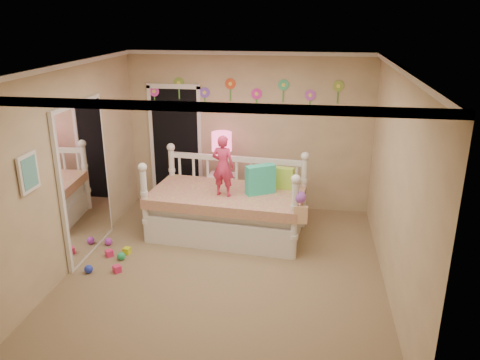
% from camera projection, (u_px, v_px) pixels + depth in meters
% --- Properties ---
extents(floor, '(4.00, 4.50, 0.01)m').
position_uv_depth(floor, '(226.00, 271.00, 6.18)').
color(floor, '#7F684C').
rests_on(floor, ground).
extents(ceiling, '(4.00, 4.50, 0.01)m').
position_uv_depth(ceiling, '(223.00, 67.00, 5.31)').
color(ceiling, white).
rests_on(ceiling, floor).
extents(back_wall, '(4.00, 0.01, 2.60)m').
position_uv_depth(back_wall, '(249.00, 132.00, 7.84)').
color(back_wall, tan).
rests_on(back_wall, floor).
extents(left_wall, '(0.01, 4.50, 2.60)m').
position_uv_depth(left_wall, '(69.00, 169.00, 6.03)').
color(left_wall, tan).
rests_on(left_wall, floor).
extents(right_wall, '(0.01, 4.50, 2.60)m').
position_uv_depth(right_wall, '(396.00, 185.00, 5.47)').
color(right_wall, tan).
rests_on(right_wall, floor).
extents(crown_molding, '(4.00, 4.50, 0.06)m').
position_uv_depth(crown_molding, '(223.00, 69.00, 5.32)').
color(crown_molding, white).
rests_on(crown_molding, ceiling).
extents(daybed, '(2.36, 1.41, 1.23)m').
position_uv_depth(daybed, '(227.00, 196.00, 7.02)').
color(daybed, white).
rests_on(daybed, floor).
extents(pillow_turquoise, '(0.44, 0.35, 0.43)m').
position_uv_depth(pillow_turquoise, '(260.00, 180.00, 6.86)').
color(pillow_turquoise, '#2AD2AD').
rests_on(pillow_turquoise, daybed).
extents(pillow_lime, '(0.36, 0.19, 0.32)m').
position_uv_depth(pillow_lime, '(282.00, 178.00, 7.08)').
color(pillow_lime, '#A8E245').
rests_on(pillow_lime, daybed).
extents(child, '(0.36, 0.27, 0.89)m').
position_uv_depth(child, '(223.00, 166.00, 6.71)').
color(child, '#D3305B').
rests_on(child, daybed).
extents(nightstand, '(0.42, 0.32, 0.69)m').
position_uv_depth(nightstand, '(222.00, 195.00, 7.81)').
color(nightstand, white).
rests_on(nightstand, floor).
extents(table_lamp, '(0.32, 0.32, 0.70)m').
position_uv_depth(table_lamp, '(222.00, 147.00, 7.54)').
color(table_lamp, '#DE1D84').
rests_on(table_lamp, nightstand).
extents(closet_doorway, '(0.90, 0.04, 2.07)m').
position_uv_depth(closet_doorway, '(176.00, 145.00, 8.09)').
color(closet_doorway, black).
rests_on(closet_doorway, back_wall).
extents(flower_decals, '(3.40, 0.02, 0.50)m').
position_uv_depth(flower_decals, '(243.00, 93.00, 7.63)').
color(flower_decals, '#B2668C').
rests_on(flower_decals, back_wall).
extents(mirror_closet, '(0.07, 1.30, 2.10)m').
position_uv_depth(mirror_closet, '(85.00, 180.00, 6.38)').
color(mirror_closet, white).
rests_on(mirror_closet, left_wall).
extents(wall_picture, '(0.05, 0.34, 0.42)m').
position_uv_depth(wall_picture, '(28.00, 173.00, 5.10)').
color(wall_picture, white).
rests_on(wall_picture, left_wall).
extents(hanging_bag, '(0.20, 0.16, 0.36)m').
position_uv_depth(hanging_bag, '(299.00, 208.00, 6.23)').
color(hanging_bag, beige).
rests_on(hanging_bag, daybed).
extents(toy_scatter, '(1.05, 1.44, 0.11)m').
position_uv_depth(toy_scatter, '(95.00, 260.00, 6.34)').
color(toy_scatter, '#996666').
rests_on(toy_scatter, floor).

